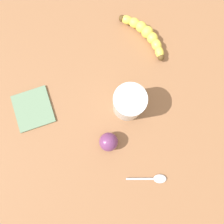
# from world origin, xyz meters

# --- Properties ---
(wooden_tabletop) EXTENTS (1.20, 1.20, 0.03)m
(wooden_tabletop) POSITION_xyz_m (0.00, 0.00, 0.01)
(wooden_tabletop) COLOR #8D5E3C
(wooden_tabletop) RESTS_ON ground
(banana) EXTENTS (0.19, 0.07, 0.04)m
(banana) POSITION_xyz_m (-0.10, 0.17, 0.05)
(banana) COLOR yellow
(banana) RESTS_ON wooden_tabletop
(smoothie_glass) EXTENTS (0.09, 0.09, 0.10)m
(smoothie_glass) POSITION_xyz_m (-0.01, -0.03, 0.08)
(smoothie_glass) COLOR silver
(smoothie_glass) RESTS_ON wooden_tabletop
(plum_fruit) EXTENTS (0.05, 0.05, 0.05)m
(plum_fruit) POSITION_xyz_m (0.02, -0.15, 0.06)
(plum_fruit) COLOR #6B3360
(plum_fruit) RESTS_ON wooden_tabletop
(teaspoon) EXTENTS (0.10, 0.08, 0.01)m
(teaspoon) POSITION_xyz_m (0.19, -0.14, 0.03)
(teaspoon) COLOR silver
(teaspoon) RESTS_ON wooden_tabletop
(folded_napkin) EXTENTS (0.15, 0.15, 0.01)m
(folded_napkin) POSITION_xyz_m (-0.21, -0.21, 0.03)
(folded_napkin) COLOR slate
(folded_napkin) RESTS_ON wooden_tabletop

